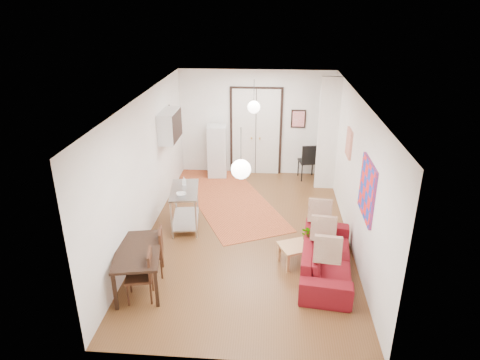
# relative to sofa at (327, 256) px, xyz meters

# --- Properties ---
(floor) EXTENTS (7.00, 7.00, 0.00)m
(floor) POSITION_rel_sofa_xyz_m (-1.50, 1.28, -0.32)
(floor) COLOR brown
(floor) RESTS_ON ground
(ceiling) EXTENTS (4.20, 7.00, 0.02)m
(ceiling) POSITION_rel_sofa_xyz_m (-1.50, 1.28, 2.58)
(ceiling) COLOR white
(ceiling) RESTS_ON wall_back
(wall_back) EXTENTS (4.20, 0.02, 2.90)m
(wall_back) POSITION_rel_sofa_xyz_m (-1.50, 4.78, 1.13)
(wall_back) COLOR white
(wall_back) RESTS_ON floor
(wall_front) EXTENTS (4.20, 0.02, 2.90)m
(wall_front) POSITION_rel_sofa_xyz_m (-1.50, -2.22, 1.13)
(wall_front) COLOR white
(wall_front) RESTS_ON floor
(wall_left) EXTENTS (0.02, 7.00, 2.90)m
(wall_left) POSITION_rel_sofa_xyz_m (-3.60, 1.28, 1.13)
(wall_left) COLOR white
(wall_left) RESTS_ON floor
(wall_right) EXTENTS (0.02, 7.00, 2.90)m
(wall_right) POSITION_rel_sofa_xyz_m (0.60, 1.28, 1.13)
(wall_right) COLOR white
(wall_right) RESTS_ON floor
(double_doors) EXTENTS (1.44, 0.06, 2.50)m
(double_doors) POSITION_rel_sofa_xyz_m (-1.50, 4.74, 0.88)
(double_doors) COLOR silver
(double_doors) RESTS_ON wall_back
(stub_partition) EXTENTS (0.50, 0.10, 2.90)m
(stub_partition) POSITION_rel_sofa_xyz_m (0.35, 3.83, 1.13)
(stub_partition) COLOR white
(stub_partition) RESTS_ON floor
(wall_cabinet) EXTENTS (0.35, 1.00, 0.70)m
(wall_cabinet) POSITION_rel_sofa_xyz_m (-3.42, 2.78, 1.58)
(wall_cabinet) COLOR silver
(wall_cabinet) RESTS_ON wall_left
(painting_popart) EXTENTS (0.05, 1.00, 1.00)m
(painting_popart) POSITION_rel_sofa_xyz_m (0.57, 0.03, 1.33)
(painting_popart) COLOR red
(painting_popart) RESTS_ON wall_right
(painting_abstract) EXTENTS (0.05, 0.50, 0.60)m
(painting_abstract) POSITION_rel_sofa_xyz_m (0.57, 2.08, 1.48)
(painting_abstract) COLOR beige
(painting_abstract) RESTS_ON wall_right
(poster_back) EXTENTS (0.40, 0.03, 0.50)m
(poster_back) POSITION_rel_sofa_xyz_m (-0.35, 4.75, 1.28)
(poster_back) COLOR red
(poster_back) RESTS_ON wall_back
(print_left) EXTENTS (0.03, 0.44, 0.54)m
(print_left) POSITION_rel_sofa_xyz_m (-3.57, 3.28, 1.63)
(print_left) COLOR olive
(print_left) RESTS_ON wall_left
(pendant_back) EXTENTS (0.30, 0.30, 0.80)m
(pendant_back) POSITION_rel_sofa_xyz_m (-1.50, 3.28, 1.93)
(pendant_back) COLOR white
(pendant_back) RESTS_ON ceiling
(pendant_front) EXTENTS (0.30, 0.30, 0.80)m
(pendant_front) POSITION_rel_sofa_xyz_m (-1.50, -0.72, 1.93)
(pendant_front) COLOR white
(pendant_front) RESTS_ON ceiling
(kilim_rug) EXTENTS (3.38, 4.72, 0.01)m
(kilim_rug) POSITION_rel_sofa_xyz_m (-2.14, 3.05, -0.32)
(kilim_rug) COLOR #C15E30
(kilim_rug) RESTS_ON floor
(sofa) EXTENTS (2.29, 1.11, 0.64)m
(sofa) POSITION_rel_sofa_xyz_m (0.00, 0.00, 0.00)
(sofa) COLOR maroon
(sofa) RESTS_ON floor
(coffee_table) EXTENTS (1.03, 0.82, 0.40)m
(coffee_table) POSITION_rel_sofa_xyz_m (-0.40, 0.27, 0.03)
(coffee_table) COLOR tan
(coffee_table) RESTS_ON floor
(potted_plant) EXTENTS (0.42, 0.44, 0.39)m
(potted_plant) POSITION_rel_sofa_xyz_m (-0.30, 0.27, 0.27)
(potted_plant) COLOR #385F2A
(potted_plant) RESTS_ON coffee_table
(kitchen_counter) EXTENTS (0.73, 1.22, 0.88)m
(kitchen_counter) POSITION_rel_sofa_xyz_m (-2.88, 1.48, 0.24)
(kitchen_counter) COLOR #BBBDC0
(kitchen_counter) RESTS_ON floor
(bowl) EXTENTS (0.26, 0.26, 0.05)m
(bowl) POSITION_rel_sofa_xyz_m (-2.88, 1.18, 0.58)
(bowl) COLOR beige
(bowl) RESTS_ON kitchen_counter
(soap_bottle) EXTENTS (0.11, 0.11, 0.18)m
(soap_bottle) POSITION_rel_sofa_xyz_m (-2.93, 1.73, 0.65)
(soap_bottle) COLOR teal
(soap_bottle) RESTS_ON kitchen_counter
(fridge) EXTENTS (0.55, 0.55, 1.45)m
(fridge) POSITION_rel_sofa_xyz_m (-2.56, 4.43, 0.40)
(fridge) COLOR silver
(fridge) RESTS_ON floor
(dining_table) EXTENTS (0.98, 1.42, 0.72)m
(dining_table) POSITION_rel_sofa_xyz_m (-3.25, -0.66, 0.32)
(dining_table) COLOR black
(dining_table) RESTS_ON floor
(dining_chair_near) EXTENTS (0.50, 0.64, 0.89)m
(dining_chair_near) POSITION_rel_sofa_xyz_m (-3.14, -0.22, 0.19)
(dining_chair_near) COLOR #3B2012
(dining_chair_near) RESTS_ON floor
(dining_chair_far) EXTENTS (0.50, 0.64, 0.89)m
(dining_chair_far) POSITION_rel_sofa_xyz_m (-3.14, -0.92, 0.19)
(dining_chair_far) COLOR #3B2012
(dining_chair_far) RESTS_ON floor
(black_side_chair) EXTENTS (0.55, 0.55, 1.01)m
(black_side_chair) POSITION_rel_sofa_xyz_m (-0.05, 4.53, 0.27)
(black_side_chair) COLOR black
(black_side_chair) RESTS_ON floor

